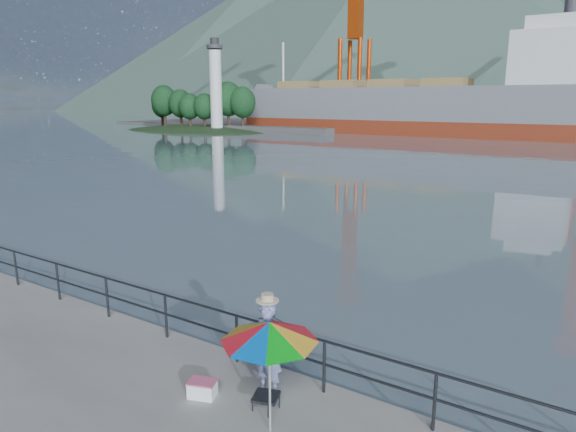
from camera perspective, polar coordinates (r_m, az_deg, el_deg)
The scene contains 8 objects.
guardrail at distance 12.53m, azimuth -16.62°, elevation -9.51°, with size 22.00×0.06×1.03m.
lighthouse_islet at distance 93.24m, azimuth -10.29°, elevation 9.63°, with size 48.00×26.40×19.20m.
fisherman at distance 9.29m, azimuth -2.26°, elevation -14.61°, with size 0.65×0.43×1.78m, color navy.
beach_umbrella at distance 8.02m, azimuth -2.09°, elevation -12.72°, with size 1.85×1.85×1.87m.
folding_stool at distance 9.29m, azimuth -2.47°, elevation -19.94°, with size 0.53×0.53×0.27m.
cooler_bag at distance 9.74m, azimuth -9.49°, elevation -18.48°, with size 0.47×0.31×0.27m, color white.
fishing_rod at distance 10.51m, azimuth 0.42°, elevation -16.62°, with size 0.02×0.02×2.12m, color black.
bulk_carrier at distance 83.71m, azimuth 15.03°, elevation 11.64°, with size 58.21×10.07×14.50m.
Camera 1 is at (9.03, -5.63, 5.17)m, focal length 32.00 mm.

